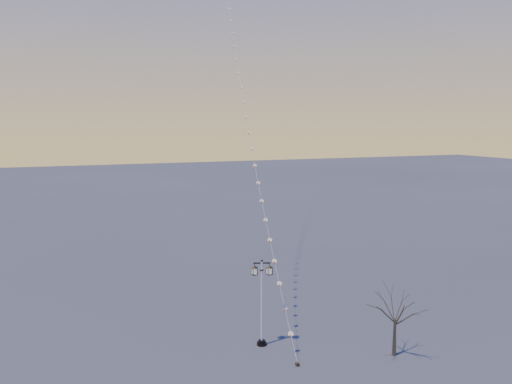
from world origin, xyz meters
TOP-DOWN VIEW (x-y plane):
  - ground at (0.00, 0.00)m, footprint 300.00×300.00m
  - street_lamp at (-0.78, 3.19)m, footprint 1.32×0.76m
  - bare_tree at (5.89, -1.00)m, footprint 2.44×2.44m
  - kite_train at (4.84, 21.36)m, footprint 10.27×43.59m

SIDE VIEW (x-z plane):
  - ground at x=0.00m, z-range 0.00..0.00m
  - bare_tree at x=5.89m, z-range 0.79..4.84m
  - street_lamp at x=-0.78m, z-range 0.29..5.66m
  - kite_train at x=4.84m, z-range -0.09..36.41m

